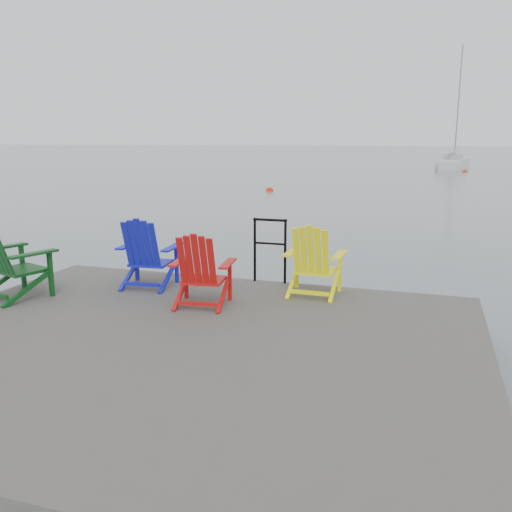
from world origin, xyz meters
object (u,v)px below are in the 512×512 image
(chair_green, at_px, (10,258))
(buoy_d, at_px, (465,172))
(chair_yellow, at_px, (314,260))
(buoy_b, at_px, (270,191))
(handrail, at_px, (270,244))
(chair_red, at_px, (201,269))
(chair_blue, at_px, (147,253))
(sailboat_near, at_px, (453,164))

(chair_green, relative_size, buoy_d, 2.73)
(chair_yellow, bearing_deg, chair_green, -160.32)
(chair_green, xyz_separation_m, buoy_b, (-2.48, 19.86, -1.02))
(handrail, height_order, chair_red, handrail)
(chair_red, bearing_deg, handrail, 62.97)
(buoy_b, bearing_deg, chair_green, -82.90)
(handrail, xyz_separation_m, chair_green, (-2.87, -1.74, -0.02))
(handrail, relative_size, chair_blue, 0.95)
(chair_yellow, relative_size, buoy_d, 2.44)
(handrail, bearing_deg, chair_red, -109.26)
(buoy_d, bearing_deg, chair_green, -100.65)
(chair_yellow, distance_m, buoy_b, 19.59)
(chair_red, xyz_separation_m, buoy_b, (-4.88, 19.45, -0.95))
(buoy_b, relative_size, buoy_d, 0.99)
(buoy_d, bearing_deg, chair_blue, -98.90)
(buoy_b, bearing_deg, chair_blue, -78.47)
(sailboat_near, bearing_deg, buoy_d, -73.95)
(chair_blue, relative_size, buoy_b, 2.51)
(handrail, height_order, buoy_d, handrail)
(chair_blue, xyz_separation_m, chair_red, (1.03, -0.56, -0.03))
(chair_red, bearing_deg, chair_green, -178.06)
(chair_green, distance_m, sailboat_near, 44.67)
(chair_blue, bearing_deg, buoy_d, 75.40)
(chair_blue, height_order, buoy_d, chair_blue)
(chair_red, bearing_deg, buoy_b, 96.33)
(handrail, height_order, chair_yellow, chair_yellow)
(chair_blue, distance_m, buoy_b, 19.30)
(handrail, bearing_deg, buoy_d, 83.17)
(sailboat_near, distance_m, buoy_b, 25.96)
(handrail, distance_m, sailboat_near, 42.61)
(chair_yellow, distance_m, buoy_d, 37.97)
(buoy_d, bearing_deg, sailboat_near, 97.72)
(handrail, relative_size, chair_yellow, 0.97)
(chair_blue, height_order, chair_yellow, chair_blue)
(chair_green, height_order, chair_blue, chair_green)
(sailboat_near, bearing_deg, chair_blue, -88.62)
(sailboat_near, bearing_deg, chair_red, -87.20)
(chair_green, xyz_separation_m, sailboat_near, (6.64, 44.17, -0.66))
(chair_red, height_order, sailboat_near, sailboat_near)
(chair_green, relative_size, buoy_b, 2.74)
(chair_blue, distance_m, chair_red, 1.17)
(chair_yellow, relative_size, buoy_b, 2.45)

